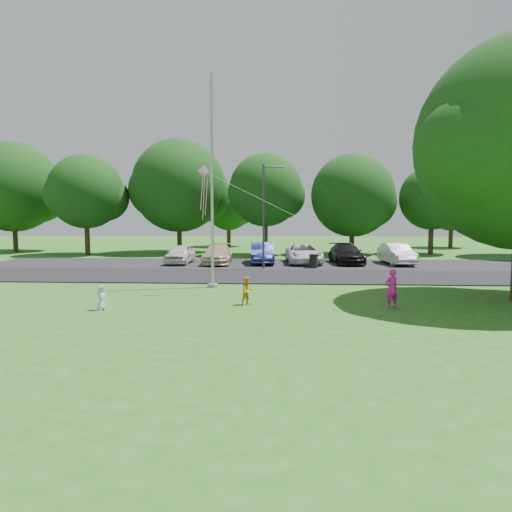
{
  "coord_description": "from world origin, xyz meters",
  "views": [
    {
      "loc": [
        -0.29,
        -16.43,
        3.4
      ],
      "look_at": [
        -1.38,
        4.0,
        1.6
      ],
      "focal_mm": 32.0,
      "sensor_mm": 36.0,
      "label": 1
    }
  ],
  "objects_px": {
    "street_lamp": "(268,206)",
    "child_yellow": "(248,291)",
    "flagpole": "(212,200)",
    "trash_can": "(313,261)",
    "woman": "(392,289)",
    "child_blue": "(101,298)",
    "kite": "(210,184)"
  },
  "relations": [
    {
      "from": "woman",
      "to": "child_yellow",
      "type": "height_order",
      "value": "woman"
    },
    {
      "from": "street_lamp",
      "to": "child_yellow",
      "type": "bearing_deg",
      "value": -106.99
    },
    {
      "from": "trash_can",
      "to": "child_yellow",
      "type": "distance_m",
      "value": 12.69
    },
    {
      "from": "trash_can",
      "to": "kite",
      "type": "bearing_deg",
      "value": -117.87
    },
    {
      "from": "trash_can",
      "to": "kite",
      "type": "height_order",
      "value": "kite"
    },
    {
      "from": "trash_can",
      "to": "child_blue",
      "type": "height_order",
      "value": "trash_can"
    },
    {
      "from": "child_yellow",
      "to": "kite",
      "type": "xyz_separation_m",
      "value": [
        -1.79,
        2.44,
        4.22
      ]
    },
    {
      "from": "woman",
      "to": "trash_can",
      "type": "bearing_deg",
      "value": -105.15
    },
    {
      "from": "woman",
      "to": "child_yellow",
      "type": "xyz_separation_m",
      "value": [
        -5.34,
        0.35,
        -0.19
      ]
    },
    {
      "from": "kite",
      "to": "flagpole",
      "type": "bearing_deg",
      "value": 67.63
    },
    {
      "from": "woman",
      "to": "kite",
      "type": "height_order",
      "value": "kite"
    },
    {
      "from": "flagpole",
      "to": "child_yellow",
      "type": "bearing_deg",
      "value": -65.0
    },
    {
      "from": "trash_can",
      "to": "child_yellow",
      "type": "height_order",
      "value": "child_yellow"
    },
    {
      "from": "flagpole",
      "to": "street_lamp",
      "type": "distance_m",
      "value": 7.86
    },
    {
      "from": "trash_can",
      "to": "kite",
      "type": "relative_size",
      "value": 0.12
    },
    {
      "from": "street_lamp",
      "to": "woman",
      "type": "relative_size",
      "value": 4.56
    },
    {
      "from": "trash_can",
      "to": "child_yellow",
      "type": "xyz_separation_m",
      "value": [
        -3.39,
        -12.22,
        0.07
      ]
    },
    {
      "from": "street_lamp",
      "to": "child_blue",
      "type": "xyz_separation_m",
      "value": [
        -5.66,
        -12.94,
        -3.55
      ]
    },
    {
      "from": "flagpole",
      "to": "trash_can",
      "type": "height_order",
      "value": "flagpole"
    },
    {
      "from": "woman",
      "to": "child_blue",
      "type": "distance_m",
      "value": 10.61
    },
    {
      "from": "woman",
      "to": "child_blue",
      "type": "relative_size",
      "value": 1.63
    },
    {
      "from": "woman",
      "to": "child_blue",
      "type": "height_order",
      "value": "woman"
    },
    {
      "from": "flagpole",
      "to": "woman",
      "type": "distance_m",
      "value": 9.29
    },
    {
      "from": "flagpole",
      "to": "child_blue",
      "type": "distance_m",
      "value": 7.36
    },
    {
      "from": "woman",
      "to": "street_lamp",
      "type": "bearing_deg",
      "value": -91.85
    },
    {
      "from": "flagpole",
      "to": "child_yellow",
      "type": "height_order",
      "value": "flagpole"
    },
    {
      "from": "kite",
      "to": "child_yellow",
      "type": "bearing_deg",
      "value": -81.98
    },
    {
      "from": "flagpole",
      "to": "woman",
      "type": "bearing_deg",
      "value": -32.05
    },
    {
      "from": "flagpole",
      "to": "trash_can",
      "type": "relative_size",
      "value": 10.7
    },
    {
      "from": "woman",
      "to": "flagpole",
      "type": "bearing_deg",
      "value": -56.04
    },
    {
      "from": "child_blue",
      "to": "child_yellow",
      "type": "bearing_deg",
      "value": -43.04
    },
    {
      "from": "street_lamp",
      "to": "kite",
      "type": "relative_size",
      "value": 0.87
    }
  ]
}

